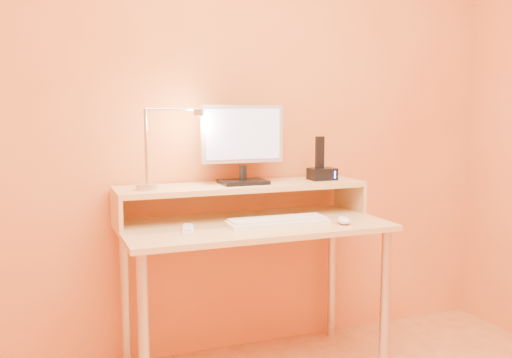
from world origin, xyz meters
name	(u,v)px	position (x,y,z in m)	size (l,w,h in m)	color
wall_back	(230,106)	(0.00, 1.50, 1.25)	(3.00, 0.04, 2.50)	#E08E48
desk_leg_fl	(144,339)	(-0.55, 0.93, 0.35)	(0.04, 0.04, 0.69)	silver
desk_leg_fr	(385,304)	(0.55, 0.93, 0.35)	(0.04, 0.04, 0.69)	silver
desk_leg_bl	(126,299)	(-0.55, 1.43, 0.35)	(0.04, 0.04, 0.69)	silver
desk_leg_br	(332,274)	(0.55, 1.43, 0.35)	(0.04, 0.04, 0.69)	silver
desk_lower	(253,225)	(0.00, 1.18, 0.71)	(1.20, 0.60, 0.03)	#E5AC6F
shelf_riser_left	(117,211)	(-0.59, 1.33, 0.79)	(0.02, 0.30, 0.14)	#E5AC6F
shelf_riser_right	(350,196)	(0.59, 1.33, 0.79)	(0.02, 0.30, 0.14)	#E5AC6F
desk_shelf	(242,186)	(0.00, 1.33, 0.87)	(1.20, 0.30, 0.03)	#E5AC6F
monitor_foot	(243,182)	(0.01, 1.33, 0.89)	(0.22, 0.16, 0.02)	black
monitor_neck	(243,173)	(0.01, 1.33, 0.93)	(0.04, 0.04, 0.07)	black
monitor_panel	(242,134)	(0.01, 1.34, 1.12)	(0.40, 0.04, 0.27)	#AEAEB7
monitor_back	(241,134)	(0.01, 1.36, 1.12)	(0.36, 0.01, 0.23)	black
monitor_screen	(244,134)	(0.01, 1.32, 1.12)	(0.36, 0.00, 0.24)	#B9C5F3
lamp_base	(147,187)	(-0.46, 1.30, 0.89)	(0.10, 0.10, 0.03)	silver
lamp_post	(146,147)	(-0.46, 1.30, 1.07)	(0.01, 0.01, 0.33)	silver
lamp_arm	(172,109)	(-0.34, 1.30, 1.24)	(0.01, 0.01, 0.24)	silver
lamp_head	(199,112)	(-0.22, 1.30, 1.22)	(0.04, 0.04, 0.03)	silver
lamp_bulb	(199,116)	(-0.22, 1.30, 1.20)	(0.03, 0.03, 0.00)	#FFEAC6
phone_dock	(322,174)	(0.43, 1.33, 0.91)	(0.13, 0.10, 0.06)	black
phone_handset	(320,152)	(0.41, 1.33, 1.02)	(0.04, 0.03, 0.16)	black
phone_led	(335,175)	(0.47, 1.28, 0.91)	(0.01, 0.00, 0.04)	blue
keyboard	(278,222)	(0.08, 1.10, 0.73)	(0.46, 0.15, 0.02)	white
mouse	(344,220)	(0.37, 1.01, 0.74)	(0.06, 0.10, 0.04)	white
remote_control	(188,230)	(-0.33, 1.10, 0.73)	(0.04, 0.16, 0.02)	white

